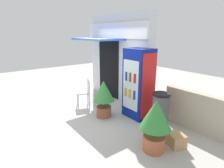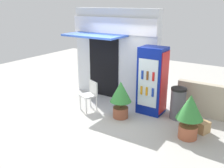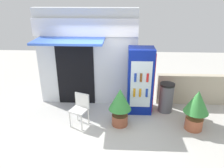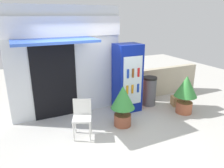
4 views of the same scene
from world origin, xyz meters
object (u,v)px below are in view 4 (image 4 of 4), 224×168
at_px(potted_plant_near_shop, 123,102).
at_px(cardboard_box, 177,101).
at_px(plastic_chair, 82,115).
at_px(potted_plant_curbside, 186,91).
at_px(drink_cooler, 128,78).
at_px(trash_bin, 149,91).

bearing_deg(potted_plant_near_shop, cardboard_box, 10.11).
distance_m(plastic_chair, potted_plant_curbside, 3.00).
xyz_separation_m(plastic_chair, potted_plant_near_shop, (1.05, 0.01, 0.12)).
relative_size(drink_cooler, plastic_chair, 2.23).
xyz_separation_m(potted_plant_near_shop, cardboard_box, (2.13, 0.38, -0.50)).
distance_m(drink_cooler, potted_plant_curbside, 1.66).
relative_size(drink_cooler, cardboard_box, 5.57).
distance_m(drink_cooler, potted_plant_near_shop, 1.03).
bearing_deg(trash_bin, potted_plant_near_shop, -149.31).
bearing_deg(potted_plant_near_shop, potted_plant_curbside, -3.07).
bearing_deg(drink_cooler, potted_plant_near_shop, -125.72).
height_order(potted_plant_near_shop, cardboard_box, potted_plant_near_shop).
bearing_deg(potted_plant_curbside, cardboard_box, 68.20).
height_order(drink_cooler, potted_plant_near_shop, drink_cooler).
relative_size(potted_plant_near_shop, potted_plant_curbside, 0.96).
xyz_separation_m(plastic_chair, trash_bin, (2.41, 0.81, -0.06)).
xyz_separation_m(potted_plant_near_shop, potted_plant_curbside, (1.94, -0.10, 0.02)).
relative_size(potted_plant_curbside, trash_bin, 1.22).
bearing_deg(drink_cooler, cardboard_box, -14.71).
bearing_deg(plastic_chair, potted_plant_curbside, -1.88).
xyz_separation_m(plastic_chair, cardboard_box, (3.19, 0.39, -0.37)).
relative_size(drink_cooler, trash_bin, 2.16).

